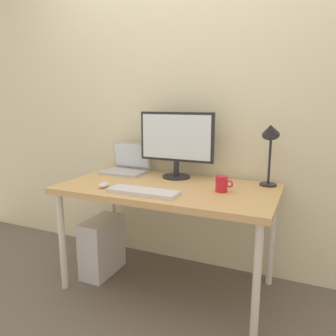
# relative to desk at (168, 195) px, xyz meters

# --- Properties ---
(ground_plane) EXTENTS (6.00, 6.00, 0.00)m
(ground_plane) POSITION_rel_desk_xyz_m (0.00, 0.00, -0.66)
(ground_plane) COLOR #665B51
(back_wall) EXTENTS (4.40, 0.04, 2.60)m
(back_wall) POSITION_rel_desk_xyz_m (0.00, 0.43, 0.64)
(back_wall) COLOR beige
(back_wall) RESTS_ON ground_plane
(desk) EXTENTS (1.41, 0.75, 0.72)m
(desk) POSITION_rel_desk_xyz_m (0.00, 0.00, 0.00)
(desk) COLOR tan
(desk) RESTS_ON ground_plane
(monitor) EXTENTS (0.55, 0.20, 0.47)m
(monitor) POSITION_rel_desk_xyz_m (-0.04, 0.24, 0.33)
(monitor) COLOR #232328
(monitor) RESTS_ON desk
(laptop) EXTENTS (0.32, 0.26, 0.23)m
(laptop) POSITION_rel_desk_xyz_m (-0.46, 0.26, 0.12)
(laptop) COLOR #B2B2B7
(laptop) RESTS_ON desk
(desk_lamp) EXTENTS (0.11, 0.16, 0.44)m
(desk_lamp) POSITION_rel_desk_xyz_m (0.60, 0.24, 0.37)
(desk_lamp) COLOR #232328
(desk_lamp) RESTS_ON desk
(keyboard) EXTENTS (0.44, 0.14, 0.02)m
(keyboard) POSITION_rel_desk_xyz_m (-0.06, -0.23, 0.07)
(keyboard) COLOR silver
(keyboard) RESTS_ON desk
(mouse) EXTENTS (0.06, 0.09, 0.03)m
(mouse) POSITION_rel_desk_xyz_m (-0.36, -0.21, 0.08)
(mouse) COLOR silver
(mouse) RESTS_ON desk
(coffee_mug) EXTENTS (0.11, 0.07, 0.10)m
(coffee_mug) POSITION_rel_desk_xyz_m (0.36, -0.00, 0.11)
(coffee_mug) COLOR red
(coffee_mug) RESTS_ON desk
(computer_tower) EXTENTS (0.18, 0.36, 0.42)m
(computer_tower) POSITION_rel_desk_xyz_m (-0.52, -0.03, -0.45)
(computer_tower) COLOR silver
(computer_tower) RESTS_ON ground_plane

